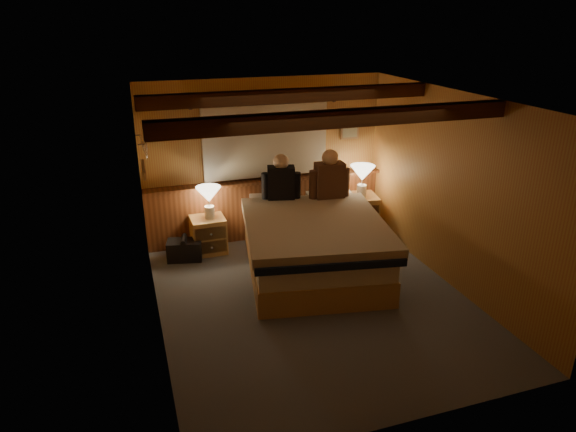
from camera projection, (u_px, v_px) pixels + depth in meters
name	position (u px, v px, depth m)	size (l,w,h in m)	color
floor	(314.00, 300.00, 6.19)	(4.20, 4.20, 0.00)	#4A4F58
ceiling	(318.00, 99.00, 5.31)	(4.20, 4.20, 0.00)	tan
wall_back	(265.00, 160.00, 7.60)	(3.60, 3.60, 0.00)	#B68C41
wall_left	(151.00, 227.00, 5.23)	(4.20, 4.20, 0.00)	#B68C41
wall_right	(453.00, 191.00, 6.27)	(4.20, 4.20, 0.00)	#B68C41
wall_front	(415.00, 300.00, 3.89)	(3.60, 3.60, 0.00)	#B68C41
wainscot	(267.00, 207.00, 7.81)	(3.60, 0.23, 0.94)	brown
curtain_window	(266.00, 140.00, 7.42)	(2.18, 0.09, 1.11)	#442411
ceiling_beams	(313.00, 106.00, 5.47)	(3.60, 1.65, 0.16)	#442411
coat_rail	(144.00, 146.00, 6.47)	(0.05, 0.55, 0.24)	white
framed_print	(350.00, 131.00, 7.85)	(0.30, 0.04, 0.25)	tan
bed	(313.00, 244.00, 6.75)	(2.07, 2.52, 0.77)	tan
nightstand_left	(208.00, 235.00, 7.37)	(0.48, 0.44, 0.52)	tan
nightstand_right	(358.00, 214.00, 8.00)	(0.63, 0.58, 0.61)	tan
lamp_left	(209.00, 196.00, 7.16)	(0.35, 0.35, 0.46)	white
lamp_right	(362.00, 175.00, 7.73)	(0.38, 0.38, 0.49)	white
person_left	(281.00, 181.00, 7.23)	(0.54, 0.30, 0.67)	black
person_right	(330.00, 178.00, 7.27)	(0.60, 0.26, 0.73)	#4C2D1E
duffel_bag	(185.00, 250.00, 7.18)	(0.52, 0.38, 0.34)	black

